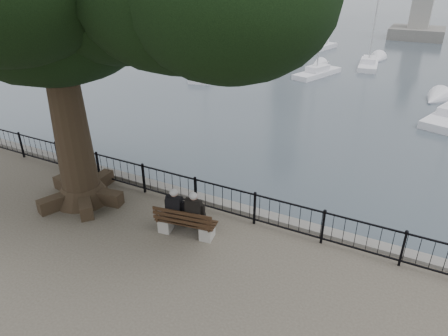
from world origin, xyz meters
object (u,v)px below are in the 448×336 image
Objects in this scene: person_left at (177,211)px; person_right at (196,215)px; lion_monument at (420,19)px; bench at (186,225)px.

person_right is (0.56, 0.09, 0.00)m from person_left.
person_left is 0.57m from person_right.
person_right is at bearing -92.61° from lion_monument.
bench is 1.24× the size of person_right.
lion_monument is (2.22, 48.68, 0.62)m from person_right.
person_left is 48.85m from lion_monument.
bench is at bearing -9.59° from person_left.
person_right is at bearing 9.46° from person_left.
person_right is (0.26, 0.14, 0.35)m from bench.
person_right is 48.73m from lion_monument.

